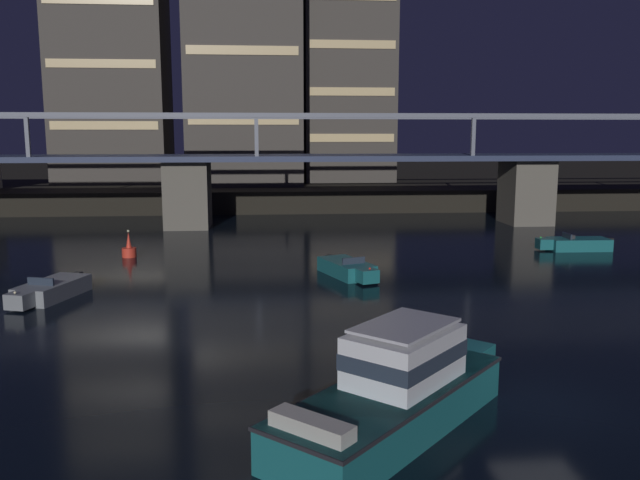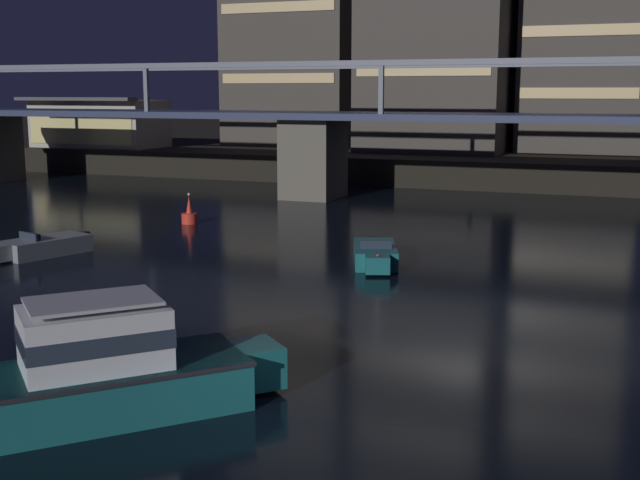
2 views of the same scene
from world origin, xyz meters
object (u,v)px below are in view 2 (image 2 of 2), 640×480
(tower_central, at_px, (587,2))
(speedboat_mid_center, at_px, (41,247))
(waterfront_pavilion, at_px, (100,123))
(channel_buoy, at_px, (189,215))
(speedboat_far_left, at_px, (375,255))
(river_bridge, at_px, (525,142))
(cabin_cruiser_near_left, at_px, (84,374))

(tower_central, relative_size, speedboat_mid_center, 5.05)
(waterfront_pavilion, bearing_deg, channel_buoy, -46.01)
(speedboat_mid_center, relative_size, speedboat_far_left, 1.01)
(speedboat_far_left, bearing_deg, tower_central, 83.03)
(speedboat_mid_center, bearing_deg, waterfront_pavilion, 122.46)
(waterfront_pavilion, xyz_separation_m, speedboat_far_left, (37.62, -32.02, -4.02))
(waterfront_pavilion, relative_size, speedboat_far_left, 2.43)
(tower_central, relative_size, channel_buoy, 14.77)
(tower_central, bearing_deg, waterfront_pavilion, -165.36)
(tower_central, height_order, speedboat_far_left, tower_central)
(river_bridge, relative_size, tower_central, 3.59)
(channel_buoy, bearing_deg, speedboat_mid_center, -98.70)
(waterfront_pavilion, height_order, speedboat_mid_center, waterfront_pavilion)
(river_bridge, height_order, speedboat_far_left, river_bridge)
(cabin_cruiser_near_left, bearing_deg, tower_central, 84.18)
(tower_central, xyz_separation_m, cabin_cruiser_near_left, (-6.32, -62.05, -14.00))
(tower_central, height_order, cabin_cruiser_near_left, tower_central)
(cabin_cruiser_near_left, distance_m, channel_buoy, 28.34)
(tower_central, relative_size, speedboat_far_left, 5.09)
(cabin_cruiser_near_left, height_order, channel_buoy, cabin_cruiser_near_left)
(waterfront_pavilion, xyz_separation_m, speedboat_mid_center, (22.78, -35.81, -4.02))
(speedboat_far_left, bearing_deg, speedboat_mid_center, -165.69)
(tower_central, distance_m, cabin_cruiser_near_left, 63.92)
(river_bridge, distance_m, channel_buoy, 21.80)
(river_bridge, distance_m, tower_central, 25.57)
(channel_buoy, bearing_deg, waterfront_pavilion, 133.99)
(river_bridge, height_order, tower_central, tower_central)
(tower_central, distance_m, speedboat_far_left, 45.95)
(waterfront_pavilion, distance_m, speedboat_mid_center, 42.63)
(speedboat_far_left, distance_m, channel_buoy, 14.85)
(speedboat_mid_center, height_order, channel_buoy, channel_buoy)
(tower_central, height_order, speedboat_mid_center, tower_central)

